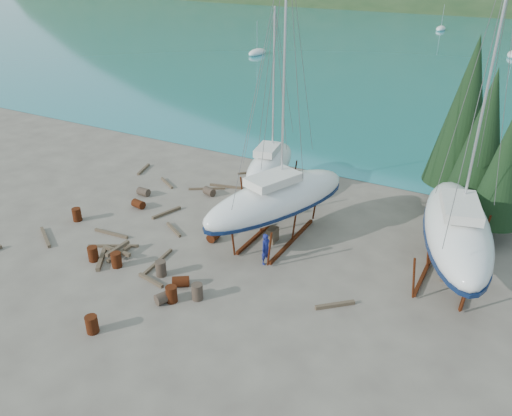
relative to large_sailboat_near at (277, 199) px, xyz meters
The scene contains 44 objects.
ground 5.45m from the large_sailboat_near, 122.33° to the right, with size 600.00×600.00×0.00m, color #5A5047.
cypress_near_right 13.15m from the large_sailboat_near, 38.74° to the left, with size 3.60×3.60×10.00m.
cypress_mid_right 13.13m from the large_sailboat_near, 27.61° to the left, with size 3.06×3.06×8.50m.
cypress_back_left 13.69m from the large_sailboat_near, 49.74° to the left, with size 4.14×4.14×11.50m.
moored_boat_left 64.80m from the large_sailboat_near, 120.16° to the left, with size 2.00×5.00×6.05m.
moored_boat_far 106.54m from the large_sailboat_near, 95.67° to the left, with size 2.00×5.00×6.05m.
large_sailboat_near is the anchor object (origin of this frame).
large_sailboat_far 10.12m from the large_sailboat_near, ahead, with size 6.03×11.55×17.54m.
small_sailboat_shore 7.07m from the large_sailboat_near, 121.26° to the left, with size 4.03×8.35×12.81m.
worker 3.46m from the large_sailboat_near, 73.94° to the right, with size 0.69×0.45×1.89m, color navy.
drum_1 9.06m from the large_sailboat_near, 103.11° to the right, with size 0.58×0.58×0.88m, color #2D2823.
drum_2 10.56m from the large_sailboat_near, behind, with size 0.58×0.58×0.88m, color #5C280F.
drum_3 12.61m from the large_sailboat_near, 106.21° to the right, with size 0.58×0.58×0.88m, color #5C280F.
drum_4 8.18m from the large_sailboat_near, 114.91° to the left, with size 0.58×0.58×0.88m, color #5C280F.
drum_5 7.94m from the large_sailboat_near, 118.43° to the right, with size 0.58×0.58×0.88m, color #2D2823.
drum_6 4.54m from the large_sailboat_near, 146.79° to the right, with size 0.58×0.58×0.88m, color #5C280F.
drum_7 8.74m from the large_sailboat_near, 101.47° to the right, with size 0.58×0.58×0.88m, color #5C280F.
drum_8 13.45m from the large_sailboat_near, 160.68° to the right, with size 0.58×0.58×0.88m, color #5C280F.
drum_9 8.15m from the large_sailboat_near, 156.14° to the left, with size 0.58×0.58×0.88m, color #2D2823.
drum_11 3.90m from the large_sailboat_near, 151.75° to the left, with size 0.58×0.58×0.88m, color #2D2823.
drum_12 7.68m from the large_sailboat_near, 106.51° to the right, with size 0.58×0.58×0.88m, color #5C280F.
drum_13 11.11m from the large_sailboat_near, 137.05° to the right, with size 0.58×0.58×0.88m, color #5C280F.
drum_14 9.89m from the large_sailboat_near, 131.27° to the right, with size 0.58×0.58×0.88m, color #5C280F.
drum_15 11.54m from the large_sailboat_near, behind, with size 0.58×0.58×0.88m, color #2D2823.
drum_17 7.84m from the large_sailboat_near, 95.10° to the right, with size 0.58×0.58×0.88m, color #2D2823.
timber_0 10.87m from the large_sailboat_near, 126.80° to the left, with size 0.14×2.75×0.14m, color brown.
timber_1 7.78m from the large_sailboat_near, 39.25° to the right, with size 0.19×2.07×0.19m, color brown.
timber_2 15.36m from the large_sailboat_near, 162.87° to the left, with size 0.19×2.17×0.19m, color brown.
timber_3 10.24m from the large_sailboat_near, 144.34° to the right, with size 0.15×3.03×0.15m, color brown.
timber_4 7.06m from the large_sailboat_near, 158.56° to the right, with size 0.17×1.99×0.17m, color brown.
timber_5 7.92m from the large_sailboat_near, 127.66° to the right, with size 0.16×2.97×0.16m, color brown.
timber_6 6.27m from the large_sailboat_near, 101.31° to the left, with size 0.19×1.85×0.19m, color brown.
timber_7 8.74m from the large_sailboat_near, 116.61° to the right, with size 0.17×1.84×0.17m, color brown.
timber_8 8.41m from the large_sailboat_near, behind, with size 0.19×2.28×0.19m, color brown.
timber_9 11.03m from the large_sailboat_near, 111.04° to the left, with size 0.15×2.75×0.15m, color brown.
timber_10 8.80m from the large_sailboat_near, 144.30° to the left, with size 0.16×2.48×0.16m, color brown.
timber_11 4.37m from the large_sailboat_near, behind, with size 0.15×2.18×0.15m, color brown.
timber_12 10.68m from the large_sailboat_near, 152.94° to the right, with size 0.17×2.51×0.17m, color brown.
timber_14 14.54m from the large_sailboat_near, 150.46° to the right, with size 0.18×2.67×0.18m, color brown.
timber_15 9.10m from the large_sailboat_near, 153.65° to the left, with size 0.15×2.74×0.15m, color brown.
timber_16 10.75m from the large_sailboat_near, 137.08° to the right, with size 0.23×2.58×0.23m, color brown.
timber_17 11.84m from the large_sailboat_near, 163.77° to the left, with size 0.16×2.14×0.16m, color brown.
timber_pile_fore 9.81m from the large_sailboat_near, 138.10° to the right, with size 1.80×1.80×0.60m.
timber_pile_aft 4.52m from the large_sailboat_near, 104.87° to the left, with size 1.80×1.80×0.60m.
Camera 1 is at (14.53, -20.01, 15.60)m, focal length 35.00 mm.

